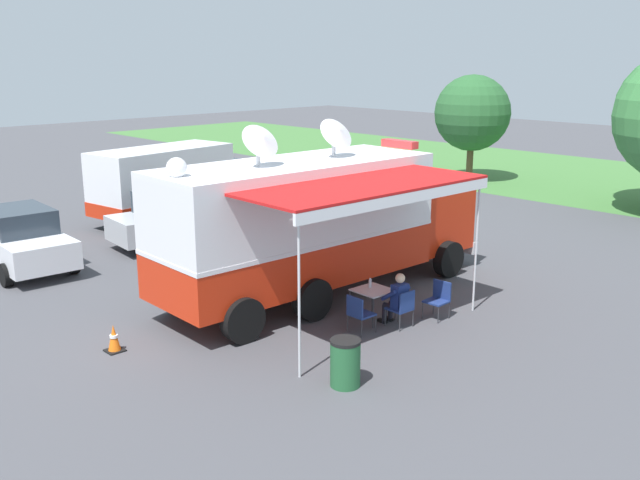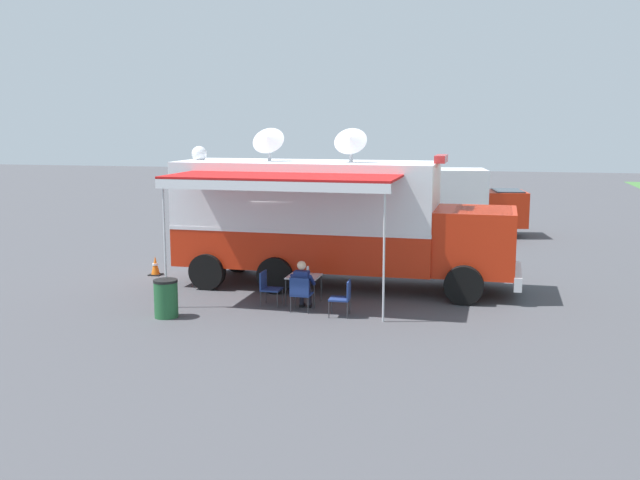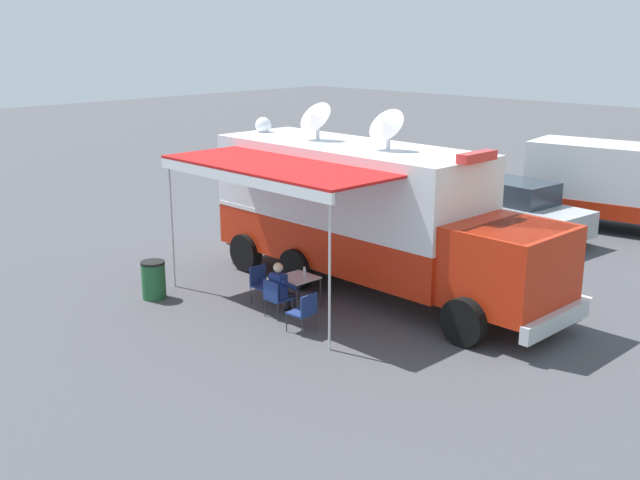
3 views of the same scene
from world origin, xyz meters
TOP-DOWN VIEW (x-y plane):
  - ground_plane at (0.00, 0.00)m, footprint 100.00×100.00m
  - lot_stripe at (-3.21, 2.62)m, footprint 0.26×4.80m
  - command_truck at (0.06, 0.75)m, footprint 5.02×9.56m
  - folding_table at (2.18, 0.43)m, footprint 0.82×0.82m
  - water_bottle at (2.02, 0.50)m, footprint 0.07×0.07m
  - folding_chair_at_table at (2.98, 0.55)m, footprint 0.49×0.49m
  - folding_chair_beside_table at (2.53, -0.42)m, footprint 0.49×0.49m
  - folding_chair_spare_by_truck at (3.14, 1.64)m, footprint 0.50×0.50m
  - seated_responder at (2.79, 0.55)m, footprint 0.67×0.56m
  - trash_bin at (4.12, -2.46)m, footprint 0.57×0.57m
  - traffic_cone at (-0.29, -4.78)m, footprint 0.36×0.36m
  - support_truck at (-10.02, 2.91)m, footprint 3.09×7.03m
  - car_behind_truck at (-6.77, 0.89)m, footprint 2.33×4.36m
  - car_far_corner at (-7.45, -3.80)m, footprint 4.30×2.21m

SIDE VIEW (x-z plane):
  - ground_plane at x=0.00m, z-range 0.00..0.00m
  - lot_stripe at x=-3.21m, z-range 0.00..0.01m
  - traffic_cone at x=-0.29m, z-range -0.01..0.57m
  - trash_bin at x=4.12m, z-range 0.00..0.91m
  - folding_chair_at_table at x=2.98m, z-range 0.08..0.95m
  - folding_chair_beside_table at x=2.53m, z-range 0.08..0.95m
  - folding_chair_spare_by_truck at x=3.14m, z-range 0.08..0.95m
  - seated_responder at x=2.79m, z-range 0.03..1.28m
  - folding_table at x=2.18m, z-range 0.31..1.04m
  - water_bottle at x=2.02m, z-range 0.72..0.95m
  - car_behind_truck at x=-6.77m, z-range 0.00..1.76m
  - car_far_corner at x=-7.45m, z-range 0.00..1.76m
  - support_truck at x=-10.02m, z-range 0.04..2.74m
  - command_truck at x=0.06m, z-range -0.32..4.21m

